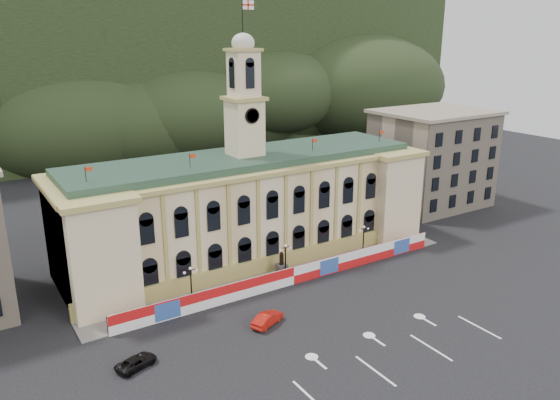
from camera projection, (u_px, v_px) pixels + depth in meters
ground at (366, 333)px, 62.15m from camera, size 260.00×260.00×0.00m
lane_markings at (397, 354)px, 58.11m from camera, size 26.00×10.00×0.02m
hill_ridge at (85, 81)px, 154.92m from camera, size 230.00×80.00×64.00m
city_hall at (247, 205)px, 82.15m from camera, size 56.20×17.60×37.10m
side_building_right at (432, 158)px, 106.33m from camera, size 21.00×17.00×18.60m
hoarding_fence at (293, 275)px, 73.98m from camera, size 50.00×0.44×2.50m
pavement at (282, 276)px, 76.46m from camera, size 56.00×5.50×0.16m
statue at (282, 268)px, 76.33m from camera, size 1.40×1.40×3.72m
lamp_left at (191, 282)px, 67.82m from camera, size 1.96×0.44×5.15m
lamp_center at (285, 258)px, 74.97m from camera, size 1.96×0.44×5.15m
lamp_right at (363, 239)px, 82.12m from camera, size 1.96×0.44×5.15m
red_sedan at (267, 319)px, 63.79m from camera, size 4.92×5.72×1.50m
black_suv at (136, 362)px, 55.67m from camera, size 4.60×5.56×1.21m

